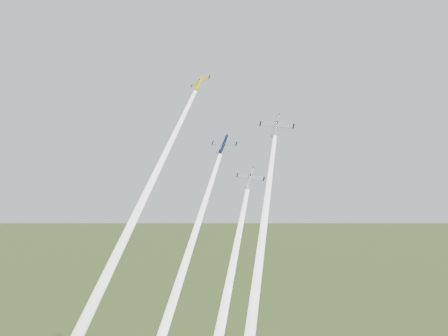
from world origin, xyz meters
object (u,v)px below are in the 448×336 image
plane_yellow (200,82)px  plane_navy (224,145)px  plane_silver_low (250,178)px  plane_silver_right (276,126)px

plane_yellow → plane_navy: plane_yellow is taller
plane_yellow → plane_navy: 21.68m
plane_navy → plane_silver_low: bearing=-31.0°
plane_yellow → plane_navy: size_ratio=0.97×
plane_silver_right → plane_navy: bearing=-178.4°
plane_yellow → plane_silver_right: (23.49, -5.77, -13.24)m
plane_yellow → plane_silver_low: 35.85m
plane_silver_right → plane_silver_low: size_ratio=1.27×
plane_yellow → plane_silver_right: 27.58m
plane_yellow → plane_silver_right: plane_yellow is taller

